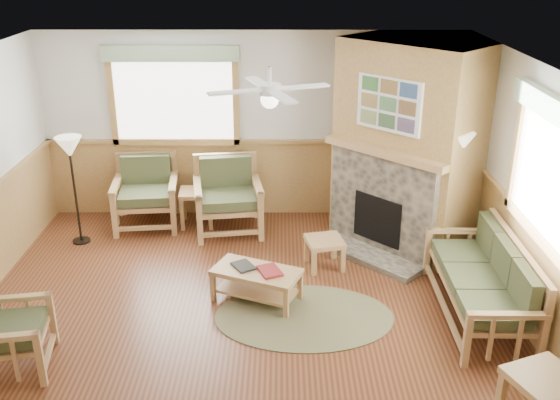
{
  "coord_description": "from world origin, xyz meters",
  "views": [
    {
      "loc": [
        0.41,
        -5.69,
        3.8
      ],
      "look_at": [
        0.4,
        0.7,
        1.15
      ],
      "focal_mm": 40.0,
      "sensor_mm": 36.0,
      "label": 1
    }
  ],
  "objects_px": {
    "armchair_back_left": "(146,193)",
    "coffee_table": "(257,285)",
    "floor_lamp_left": "(75,191)",
    "armchair_left": "(7,330)",
    "floor_lamp_right": "(451,201)",
    "armchair_back_right": "(228,197)",
    "sofa": "(479,280)",
    "end_table_chairs": "(197,208)",
    "footstool": "(325,253)"
  },
  "relations": [
    {
      "from": "armchair_back_left",
      "to": "coffee_table",
      "type": "distance_m",
      "value": 2.66
    },
    {
      "from": "floor_lamp_left",
      "to": "armchair_back_left",
      "type": "bearing_deg",
      "value": 34.75
    },
    {
      "from": "armchair_left",
      "to": "floor_lamp_right",
      "type": "relative_size",
      "value": 0.48
    },
    {
      "from": "armchair_back_right",
      "to": "armchair_left",
      "type": "relative_size",
      "value": 1.22
    },
    {
      "from": "armchair_back_right",
      "to": "floor_lamp_left",
      "type": "bearing_deg",
      "value": -177.74
    },
    {
      "from": "coffee_table",
      "to": "armchair_left",
      "type": "bearing_deg",
      "value": -129.21
    },
    {
      "from": "floor_lamp_left",
      "to": "coffee_table",
      "type": "bearing_deg",
      "value": -31.39
    },
    {
      "from": "armchair_back_right",
      "to": "sofa",
      "type": "bearing_deg",
      "value": -45.98
    },
    {
      "from": "armchair_left",
      "to": "floor_lamp_right",
      "type": "height_order",
      "value": "floor_lamp_right"
    },
    {
      "from": "armchair_back_left",
      "to": "armchair_back_right",
      "type": "height_order",
      "value": "armchair_back_right"
    },
    {
      "from": "coffee_table",
      "to": "floor_lamp_left",
      "type": "height_order",
      "value": "floor_lamp_left"
    },
    {
      "from": "sofa",
      "to": "floor_lamp_right",
      "type": "distance_m",
      "value": 1.26
    },
    {
      "from": "armchair_back_left",
      "to": "floor_lamp_right",
      "type": "bearing_deg",
      "value": -22.32
    },
    {
      "from": "sofa",
      "to": "armchair_back_left",
      "type": "height_order",
      "value": "armchair_back_left"
    },
    {
      "from": "coffee_table",
      "to": "floor_lamp_left",
      "type": "xyz_separation_m",
      "value": [
        -2.46,
        1.5,
        0.56
      ]
    },
    {
      "from": "sofa",
      "to": "end_table_chairs",
      "type": "bearing_deg",
      "value": -124.58
    },
    {
      "from": "sofa",
      "to": "armchair_back_left",
      "type": "bearing_deg",
      "value": -119.41
    },
    {
      "from": "armchair_left",
      "to": "footstool",
      "type": "xyz_separation_m",
      "value": [
        3.13,
        2.02,
        -0.22
      ]
    },
    {
      "from": "coffee_table",
      "to": "footstool",
      "type": "height_order",
      "value": "coffee_table"
    },
    {
      "from": "sofa",
      "to": "armchair_left",
      "type": "xyz_separation_m",
      "value": [
        -4.73,
        -0.92,
        -0.02
      ]
    },
    {
      "from": "armchair_back_left",
      "to": "coffee_table",
      "type": "bearing_deg",
      "value": -57.17
    },
    {
      "from": "armchair_back_left",
      "to": "armchair_left",
      "type": "height_order",
      "value": "armchair_back_left"
    },
    {
      "from": "armchair_back_right",
      "to": "floor_lamp_left",
      "type": "relative_size",
      "value": 0.68
    },
    {
      "from": "armchair_left",
      "to": "coffee_table",
      "type": "bearing_deg",
      "value": -72.18
    },
    {
      "from": "end_table_chairs",
      "to": "floor_lamp_right",
      "type": "distance_m",
      "value": 3.56
    },
    {
      "from": "armchair_back_left",
      "to": "floor_lamp_left",
      "type": "relative_size",
      "value": 0.65
    },
    {
      "from": "armchair_left",
      "to": "floor_lamp_right",
      "type": "bearing_deg",
      "value": -75.78
    },
    {
      "from": "armchair_back_right",
      "to": "coffee_table",
      "type": "bearing_deg",
      "value": -84.83
    },
    {
      "from": "armchair_back_right",
      "to": "armchair_back_left",
      "type": "bearing_deg",
      "value": 162.97
    },
    {
      "from": "coffee_table",
      "to": "floor_lamp_right",
      "type": "xyz_separation_m",
      "value": [
        2.36,
        0.88,
        0.68
      ]
    },
    {
      "from": "sofa",
      "to": "floor_lamp_right",
      "type": "bearing_deg",
      "value": -176.49
    },
    {
      "from": "floor_lamp_right",
      "to": "sofa",
      "type": "bearing_deg",
      "value": -87.23
    },
    {
      "from": "sofa",
      "to": "armchair_back_right",
      "type": "relative_size",
      "value": 1.88
    },
    {
      "from": "coffee_table",
      "to": "footstool",
      "type": "xyz_separation_m",
      "value": [
        0.82,
        0.8,
        -0.0
      ]
    },
    {
      "from": "sofa",
      "to": "end_table_chairs",
      "type": "xyz_separation_m",
      "value": [
        -3.35,
        2.37,
        -0.17
      ]
    },
    {
      "from": "coffee_table",
      "to": "floor_lamp_left",
      "type": "distance_m",
      "value": 2.94
    },
    {
      "from": "footstool",
      "to": "sofa",
      "type": "bearing_deg",
      "value": -34.6
    },
    {
      "from": "sofa",
      "to": "armchair_left",
      "type": "height_order",
      "value": "sofa"
    },
    {
      "from": "armchair_left",
      "to": "end_table_chairs",
      "type": "height_order",
      "value": "armchair_left"
    },
    {
      "from": "floor_lamp_left",
      "to": "floor_lamp_right",
      "type": "height_order",
      "value": "floor_lamp_right"
    },
    {
      "from": "sofa",
      "to": "footstool",
      "type": "distance_m",
      "value": 1.95
    },
    {
      "from": "sofa",
      "to": "floor_lamp_right",
      "type": "xyz_separation_m",
      "value": [
        -0.06,
        1.18,
        0.43
      ]
    },
    {
      "from": "footstool",
      "to": "floor_lamp_left",
      "type": "bearing_deg",
      "value": 167.88
    },
    {
      "from": "footstool",
      "to": "armchair_back_right",
      "type": "bearing_deg",
      "value": 139.75
    },
    {
      "from": "floor_lamp_right",
      "to": "floor_lamp_left",
      "type": "bearing_deg",
      "value": 172.64
    },
    {
      "from": "armchair_back_left",
      "to": "end_table_chairs",
      "type": "bearing_deg",
      "value": -5.03
    },
    {
      "from": "footstool",
      "to": "floor_lamp_right",
      "type": "height_order",
      "value": "floor_lamp_right"
    },
    {
      "from": "sofa",
      "to": "armchair_back_left",
      "type": "xyz_separation_m",
      "value": [
        -4.07,
        2.36,
        0.05
      ]
    },
    {
      "from": "armchair_back_left",
      "to": "floor_lamp_left",
      "type": "height_order",
      "value": "floor_lamp_left"
    },
    {
      "from": "armchair_back_left",
      "to": "coffee_table",
      "type": "relative_size",
      "value": 1.01
    }
  ]
}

